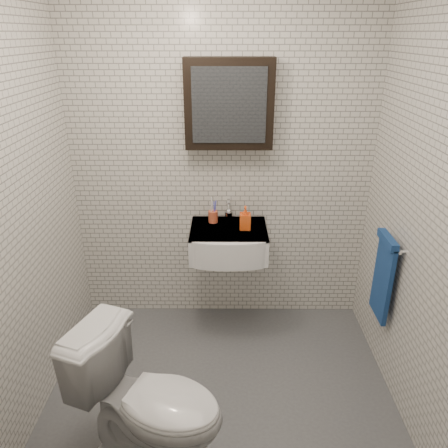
# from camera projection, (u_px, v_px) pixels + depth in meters

# --- Properties ---
(ground) EXTENTS (2.20, 2.00, 0.01)m
(ground) POSITION_uv_depth(u_px,v_px,m) (221.00, 399.00, 2.77)
(ground) COLOR #4F5157
(ground) RESTS_ON ground
(room_shell) EXTENTS (2.22, 2.02, 2.51)m
(room_shell) POSITION_uv_depth(u_px,v_px,m) (220.00, 180.00, 2.18)
(room_shell) COLOR silver
(room_shell) RESTS_ON ground
(washbasin) EXTENTS (0.55, 0.50, 0.20)m
(washbasin) POSITION_uv_depth(u_px,v_px,m) (229.00, 242.00, 3.14)
(washbasin) COLOR white
(washbasin) RESTS_ON room_shell
(faucet) EXTENTS (0.06, 0.20, 0.15)m
(faucet) POSITION_uv_depth(u_px,v_px,m) (229.00, 211.00, 3.26)
(faucet) COLOR silver
(faucet) RESTS_ON washbasin
(mirror_cabinet) EXTENTS (0.60, 0.15, 0.60)m
(mirror_cabinet) POSITION_uv_depth(u_px,v_px,m) (229.00, 104.00, 2.94)
(mirror_cabinet) COLOR black
(mirror_cabinet) RESTS_ON room_shell
(towel_rail) EXTENTS (0.09, 0.30, 0.58)m
(towel_rail) POSITION_uv_depth(u_px,v_px,m) (384.00, 274.00, 2.80)
(towel_rail) COLOR silver
(towel_rail) RESTS_ON room_shell
(toothbrush_cup) EXTENTS (0.08, 0.08, 0.19)m
(toothbrush_cup) POSITION_uv_depth(u_px,v_px,m) (213.00, 216.00, 3.22)
(toothbrush_cup) COLOR #BF4E2F
(toothbrush_cup) RESTS_ON washbasin
(soap_bottle) EXTENTS (0.08, 0.08, 0.17)m
(soap_bottle) POSITION_uv_depth(u_px,v_px,m) (245.00, 218.00, 3.10)
(soap_bottle) COLOR orange
(soap_bottle) RESTS_ON washbasin
(toilet) EXTENTS (0.89, 0.69, 0.79)m
(toilet) POSITION_uv_depth(u_px,v_px,m) (151.00, 402.00, 2.25)
(toilet) COLOR silver
(toilet) RESTS_ON ground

